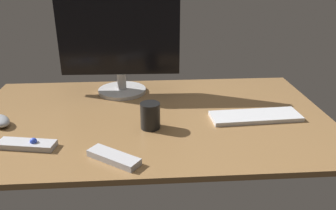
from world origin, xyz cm
name	(u,v)px	position (x,y,z in cm)	size (l,w,h in cm)	color
desk	(150,118)	(0.00, 0.00, 1.00)	(140.00, 84.00, 2.00)	olive
monitor	(120,46)	(-12.23, 26.71, 23.76)	(52.64, 21.81, 41.83)	#BBBBBB
keyboard	(255,116)	(40.68, -5.12, 2.79)	(34.51, 11.35, 1.57)	silver
computer_mouse	(0,121)	(-55.51, -4.56, 3.82)	(10.76, 6.15, 3.65)	#999EA5
media_remote	(27,144)	(-40.61, -21.70, 3.05)	(19.65, 9.01, 3.49)	#B7B7BC
tv_remote	(114,157)	(-11.72, -31.73, 3.05)	(17.50, 5.34, 2.10)	#B7B7BC
coffee_mug	(149,116)	(-0.29, -10.47, 6.82)	(7.19, 7.19, 9.63)	black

